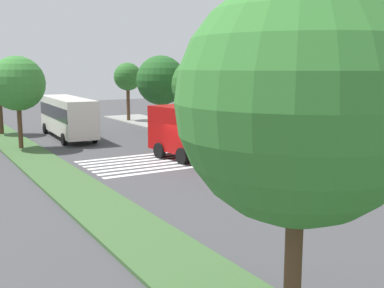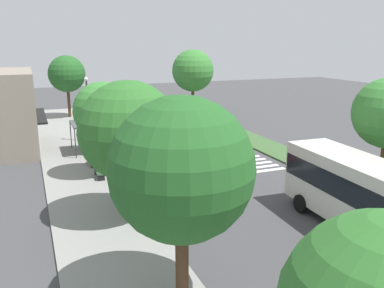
{
  "view_description": "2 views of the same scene",
  "coord_description": "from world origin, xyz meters",
  "px_view_note": "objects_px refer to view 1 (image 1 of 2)",
  "views": [
    {
      "loc": [
        26.86,
        -14.48,
        6.31
      ],
      "look_at": [
        1.46,
        0.62,
        1.45
      ],
      "focal_mm": 43.88,
      "sensor_mm": 36.0,
      "label": 1
    },
    {
      "loc": [
        -27.73,
        11.64,
        9.13
      ],
      "look_at": [
        0.85,
        0.09,
        1.32
      ],
      "focal_mm": 38.07,
      "sensor_mm": 36.0,
      "label": 2
    }
  ],
  "objects_px": {
    "parked_car_mid": "(296,159)",
    "sidewalk_tree_west": "(161,80)",
    "bench_near_shelter": "(281,149)",
    "bench_west_of_shelter": "(253,143)",
    "parked_car_west": "(191,134)",
    "transit_bus": "(67,114)",
    "sidewalk_tree_far_west": "(128,77)",
    "sidewalk_tree_center": "(201,85)",
    "median_tree_center": "(299,103)",
    "sidewalk_tree_east": "(254,91)",
    "bus_stop_shelter": "(324,138)",
    "street_lamp": "(363,116)",
    "median_tree_west": "(17,84)",
    "fire_truck": "(201,132)"
  },
  "relations": [
    {
      "from": "parked_car_west",
      "to": "median_tree_west",
      "type": "xyz_separation_m",
      "value": [
        -4.59,
        -12.54,
        4.19
      ]
    },
    {
      "from": "fire_truck",
      "to": "bus_stop_shelter",
      "type": "distance_m",
      "value": 7.91
    },
    {
      "from": "transit_bus",
      "to": "bench_near_shelter",
      "type": "height_order",
      "value": "transit_bus"
    },
    {
      "from": "fire_truck",
      "to": "parked_car_west",
      "type": "xyz_separation_m",
      "value": [
        -6.68,
        3.26,
        -1.18
      ]
    },
    {
      "from": "sidewalk_tree_far_west",
      "to": "sidewalk_tree_center",
      "type": "bearing_deg",
      "value": 0.0
    },
    {
      "from": "sidewalk_tree_west",
      "to": "sidewalk_tree_center",
      "type": "bearing_deg",
      "value": 0.0
    },
    {
      "from": "fire_truck",
      "to": "bench_near_shelter",
      "type": "xyz_separation_m",
      "value": [
        1.25,
        5.91,
        -1.48
      ]
    },
    {
      "from": "transit_bus",
      "to": "bench_near_shelter",
      "type": "xyz_separation_m",
      "value": [
        16.72,
        10.32,
        -1.55
      ]
    },
    {
      "from": "street_lamp",
      "to": "sidewalk_tree_far_west",
      "type": "height_order",
      "value": "sidewalk_tree_far_west"
    },
    {
      "from": "parked_car_west",
      "to": "street_lamp",
      "type": "distance_m",
      "value": 15.81
    },
    {
      "from": "fire_truck",
      "to": "sidewalk_tree_east",
      "type": "height_order",
      "value": "sidewalk_tree_east"
    },
    {
      "from": "fire_truck",
      "to": "transit_bus",
      "type": "bearing_deg",
      "value": -172.03
    },
    {
      "from": "parked_car_mid",
      "to": "sidewalk_tree_west",
      "type": "xyz_separation_m",
      "value": [
        -22.0,
        2.2,
        4.11
      ]
    },
    {
      "from": "sidewalk_tree_west",
      "to": "median_tree_west",
      "type": "xyz_separation_m",
      "value": [
        5.15,
        -14.74,
        0.1
      ]
    },
    {
      "from": "fire_truck",
      "to": "sidewalk_tree_center",
      "type": "bearing_deg",
      "value": 140.24
    },
    {
      "from": "bus_stop_shelter",
      "to": "median_tree_center",
      "type": "xyz_separation_m",
      "value": [
        13.6,
        -15.19,
        3.68
      ]
    },
    {
      "from": "median_tree_west",
      "to": "parked_car_west",
      "type": "bearing_deg",
      "value": 69.91
    },
    {
      "from": "parked_car_west",
      "to": "parked_car_mid",
      "type": "height_order",
      "value": "parked_car_west"
    },
    {
      "from": "parked_car_west",
      "to": "median_tree_west",
      "type": "relative_size",
      "value": 0.67
    },
    {
      "from": "parked_car_west",
      "to": "sidewalk_tree_west",
      "type": "bearing_deg",
      "value": 164.32
    },
    {
      "from": "transit_bus",
      "to": "median_tree_center",
      "type": "bearing_deg",
      "value": 174.66
    },
    {
      "from": "fire_truck",
      "to": "sidewalk_tree_east",
      "type": "xyz_separation_m",
      "value": [
        -1.4,
        5.47,
        2.52
      ]
    },
    {
      "from": "bench_west_of_shelter",
      "to": "fire_truck",
      "type": "bearing_deg",
      "value": -72.4
    },
    {
      "from": "street_lamp",
      "to": "median_tree_center",
      "type": "bearing_deg",
      "value": -54.95
    },
    {
      "from": "median_tree_center",
      "to": "sidewalk_tree_east",
      "type": "bearing_deg",
      "value": 143.94
    },
    {
      "from": "parked_car_mid",
      "to": "fire_truck",
      "type": "bearing_deg",
      "value": -148.3
    },
    {
      "from": "bench_near_shelter",
      "to": "bench_west_of_shelter",
      "type": "bearing_deg",
      "value": 180.0
    },
    {
      "from": "fire_truck",
      "to": "bench_near_shelter",
      "type": "relative_size",
      "value": 5.47
    },
    {
      "from": "sidewalk_tree_far_west",
      "to": "sidewalk_tree_west",
      "type": "xyz_separation_m",
      "value": [
        8.48,
        -0.0,
        -0.19
      ]
    },
    {
      "from": "transit_bus",
      "to": "fire_truck",
      "type": "bearing_deg",
      "value": -161.36
    },
    {
      "from": "bus_stop_shelter",
      "to": "fire_truck",
      "type": "bearing_deg",
      "value": -131.6
    },
    {
      "from": "sidewalk_tree_far_west",
      "to": "median_tree_west",
      "type": "relative_size",
      "value": 0.95
    },
    {
      "from": "parked_car_mid",
      "to": "sidewalk_tree_east",
      "type": "distance_m",
      "value": 8.22
    },
    {
      "from": "sidewalk_tree_west",
      "to": "parked_car_west",
      "type": "bearing_deg",
      "value": -12.76
    },
    {
      "from": "transit_bus",
      "to": "median_tree_west",
      "type": "bearing_deg",
      "value": 133.54
    },
    {
      "from": "sidewalk_tree_center",
      "to": "median_tree_west",
      "type": "bearing_deg",
      "value": -99.46
    },
    {
      "from": "parked_car_west",
      "to": "transit_bus",
      "type": "xyz_separation_m",
      "value": [
        -8.79,
        -7.67,
        1.26
      ]
    },
    {
      "from": "sidewalk_tree_east",
      "to": "bench_near_shelter",
      "type": "bearing_deg",
      "value": 9.61
    },
    {
      "from": "sidewalk_tree_center",
      "to": "sidewalk_tree_far_west",
      "type": "bearing_deg",
      "value": 180.0
    },
    {
      "from": "bench_near_shelter",
      "to": "sidewalk_tree_far_west",
      "type": "bearing_deg",
      "value": -179.02
    },
    {
      "from": "fire_truck",
      "to": "sidewalk_tree_center",
      "type": "distance_m",
      "value": 10.71
    },
    {
      "from": "bench_near_shelter",
      "to": "parked_car_mid",
      "type": "bearing_deg",
      "value": -31.39
    },
    {
      "from": "sidewalk_tree_far_west",
      "to": "parked_car_mid",
      "type": "bearing_deg",
      "value": -4.13
    },
    {
      "from": "bus_stop_shelter",
      "to": "transit_bus",
      "type": "bearing_deg",
      "value": -153.52
    },
    {
      "from": "fire_truck",
      "to": "sidewalk_tree_center",
      "type": "xyz_separation_m",
      "value": [
        -8.81,
        5.47,
        2.68
      ]
    },
    {
      "from": "bus_stop_shelter",
      "to": "street_lamp",
      "type": "xyz_separation_m",
      "value": [
        3.54,
        -0.84,
        1.75
      ]
    },
    {
      "from": "bus_stop_shelter",
      "to": "median_tree_west",
      "type": "relative_size",
      "value": 0.5
    },
    {
      "from": "parked_car_west",
      "to": "median_tree_west",
      "type": "distance_m",
      "value": 13.99
    },
    {
      "from": "bus_stop_shelter",
      "to": "street_lamp",
      "type": "height_order",
      "value": "street_lamp"
    },
    {
      "from": "sidewalk_tree_west",
      "to": "sidewalk_tree_center",
      "type": "height_order",
      "value": "sidewalk_tree_west"
    }
  ]
}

